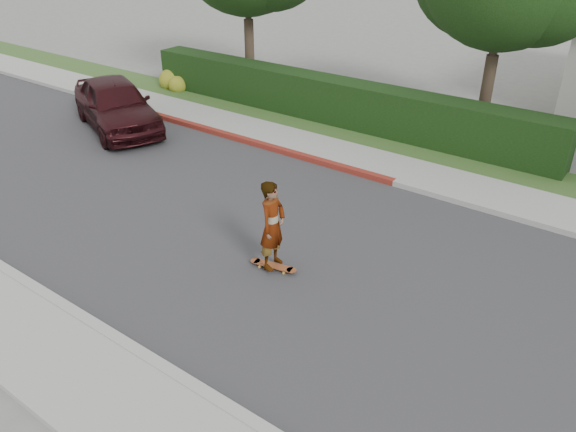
% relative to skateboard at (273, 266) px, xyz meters
% --- Properties ---
extents(ground, '(120.00, 120.00, 0.00)m').
position_rel_skateboard_xyz_m(ground, '(-0.83, 0.84, -0.09)').
color(ground, slate).
rests_on(ground, ground).
extents(road, '(60.00, 8.00, 0.01)m').
position_rel_skateboard_xyz_m(road, '(-0.83, 0.84, -0.08)').
color(road, '#2D2D30').
rests_on(road, ground).
extents(curb_near, '(60.00, 0.20, 0.15)m').
position_rel_skateboard_xyz_m(curb_near, '(-0.83, -3.26, -0.01)').
color(curb_near, '#9E9E99').
rests_on(curb_near, ground).
extents(sidewalk_near, '(60.00, 1.60, 0.12)m').
position_rel_skateboard_xyz_m(sidewalk_near, '(-0.83, -4.16, -0.03)').
color(sidewalk_near, gray).
rests_on(sidewalk_near, ground).
extents(curb_far, '(60.00, 0.20, 0.15)m').
position_rel_skateboard_xyz_m(curb_far, '(-0.83, 4.94, -0.01)').
color(curb_far, '#9E9E99').
rests_on(curb_far, ground).
extents(curb_red_section, '(12.00, 0.21, 0.15)m').
position_rel_skateboard_xyz_m(curb_red_section, '(-5.83, 4.94, -0.01)').
color(curb_red_section, maroon).
rests_on(curb_red_section, ground).
extents(sidewalk_far, '(60.00, 1.60, 0.12)m').
position_rel_skateboard_xyz_m(sidewalk_far, '(-0.83, 5.84, -0.03)').
color(sidewalk_far, gray).
rests_on(sidewalk_far, ground).
extents(planting_strip, '(60.00, 1.60, 0.10)m').
position_rel_skateboard_xyz_m(planting_strip, '(-0.83, 7.44, -0.04)').
color(planting_strip, '#2D4C1E').
rests_on(planting_strip, ground).
extents(hedge, '(15.00, 1.00, 1.50)m').
position_rel_skateboard_xyz_m(hedge, '(-3.83, 8.04, 0.66)').
color(hedge, black).
rests_on(hedge, ground).
extents(flowering_shrub, '(1.40, 1.00, 0.90)m').
position_rel_skateboard_xyz_m(flowering_shrub, '(-10.83, 7.58, 0.25)').
color(flowering_shrub, '#2D4C19').
rests_on(flowering_shrub, ground).
extents(skateboard, '(1.02, 0.40, 0.09)m').
position_rel_skateboard_xyz_m(skateboard, '(0.00, 0.00, 0.00)').
color(skateboard, gold).
rests_on(skateboard, ground).
extents(skateboarder, '(0.51, 0.71, 1.83)m').
position_rel_skateboard_xyz_m(skateboarder, '(0.00, 0.00, 0.93)').
color(skateboarder, white).
rests_on(skateboarder, skateboard).
extents(car_maroon, '(5.15, 3.65, 1.63)m').
position_rel_skateboard_xyz_m(car_maroon, '(-9.05, 3.47, 0.73)').
color(car_maroon, black).
rests_on(car_maroon, ground).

